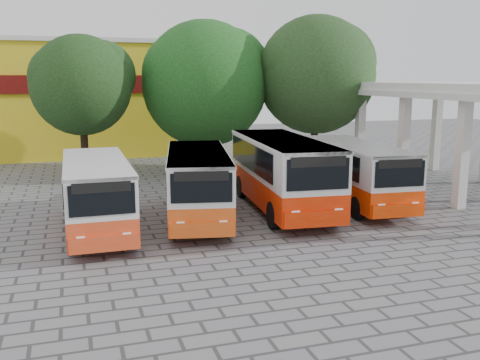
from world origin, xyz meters
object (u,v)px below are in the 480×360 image
object	(u,v)px
bus_centre_left	(198,180)
bus_centre_right	(282,169)
bus_far_left	(97,191)
bus_far_right	(356,170)

from	to	relation	value
bus_centre_left	bus_centre_right	bearing A→B (deg)	16.76
bus_far_left	bus_far_right	distance (m)	11.34
bus_far_left	bus_centre_left	distance (m)	4.00
bus_centre_right	bus_far_left	bearing A→B (deg)	-168.17
bus_far_left	bus_far_right	size ratio (longest dim) A/B	0.95
bus_far_right	bus_centre_left	bearing A→B (deg)	-172.65
bus_centre_left	bus_far_right	size ratio (longest dim) A/B	1.03
bus_far_left	bus_centre_right	world-z (taller)	bus_centre_right
bus_centre_left	bus_far_right	xyz separation A→B (m)	(7.34, 0.33, -0.00)
bus_centre_right	bus_far_right	world-z (taller)	bus_centre_right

